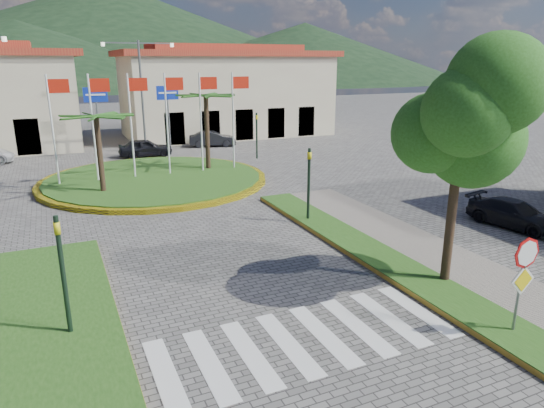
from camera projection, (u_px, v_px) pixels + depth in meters
name	position (u px, v px, depth m)	size (l,w,h in m)	color
sidewalk_right	(542.00, 323.00, 12.60)	(4.00, 28.00, 0.15)	gray
verge_right	(509.00, 333.00, 12.12)	(1.60, 28.00, 0.18)	#234D16
median_left	(12.00, 358.00, 11.12)	(5.00, 14.00, 0.18)	#234D16
crosswalk	(302.00, 340.00, 11.98)	(8.00, 3.00, 0.01)	silver
roundabout_island	(155.00, 179.00, 27.65)	(12.70, 12.70, 6.00)	yellow
stop_sign	(524.00, 271.00, 11.64)	(0.80, 0.11, 2.65)	slate
deciduous_tree	(462.00, 115.00, 13.57)	(3.60, 3.60, 6.80)	black
traffic_light_left	(62.00, 266.00, 11.55)	(0.15, 0.18, 3.20)	black
traffic_light_right	(309.00, 178.00, 20.20)	(0.15, 0.18, 3.20)	black
traffic_light_far	(257.00, 131.00, 33.81)	(0.18, 0.15, 3.20)	black
direction_sign_west	(97.00, 107.00, 33.73)	(1.60, 0.14, 5.20)	slate
direction_sign_east	(168.00, 105.00, 35.72)	(1.60, 0.14, 5.20)	slate
street_lamp_centre	(142.00, 93.00, 33.80)	(4.80, 0.16, 8.00)	slate
building_right	(226.00, 92.00, 44.53)	(19.08, 9.54, 8.05)	beige
hill_far_mid	(110.00, 33.00, 149.87)	(180.00, 180.00, 30.00)	black
hill_far_east	(305.00, 53.00, 151.57)	(120.00, 120.00, 18.00)	black
hill_near_back	(19.00, 55.00, 115.74)	(110.00, 110.00, 16.00)	black
car_dark_a	(145.00, 148.00, 34.88)	(1.51, 3.75, 1.28)	black
car_dark_b	(212.00, 139.00, 38.99)	(1.29, 3.70, 1.22)	black
car_side_right	(514.00, 214.00, 20.05)	(1.57, 3.86, 1.12)	black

